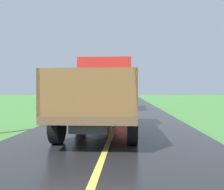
% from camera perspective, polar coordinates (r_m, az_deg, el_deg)
% --- Properties ---
extents(banana_truck_near, '(2.38, 5.82, 2.80)m').
position_cam_1_polar(banana_truck_near, '(9.15, -2.00, 0.40)').
color(banana_truck_near, '#2D2D30').
rests_on(banana_truck_near, road_surface).
extents(banana_truck_far, '(2.38, 5.81, 2.80)m').
position_cam_1_polar(banana_truck_far, '(21.22, 2.25, 0.69)').
color(banana_truck_far, '#2D2D30').
rests_on(banana_truck_far, road_surface).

